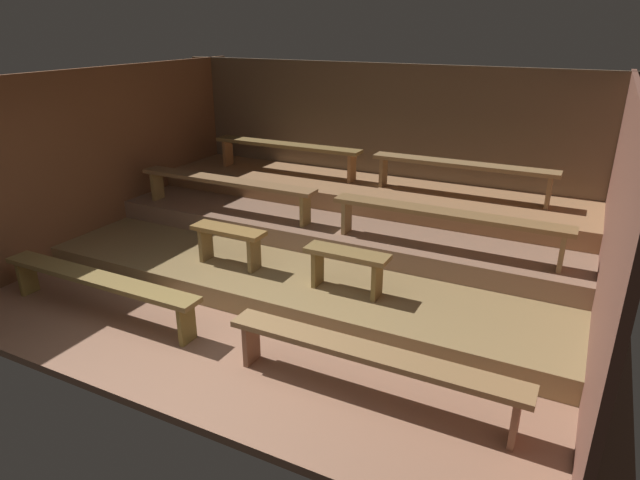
# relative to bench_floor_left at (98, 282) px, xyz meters

# --- Properties ---
(ground) EXTENTS (7.12, 5.62, 0.08)m
(ground) POSITION_rel_bench_floor_left_xyz_m (1.55, 1.86, -0.44)
(ground) COLOR #956951
(wall_back) EXTENTS (7.12, 0.06, 2.41)m
(wall_back) POSITION_rel_bench_floor_left_xyz_m (1.55, 4.30, 0.81)
(wall_back) COLOR brown
(wall_back) RESTS_ON ground
(wall_left) EXTENTS (0.06, 5.62, 2.41)m
(wall_left) POSITION_rel_bench_floor_left_xyz_m (-1.64, 1.86, 0.81)
(wall_left) COLOR brown
(wall_left) RESTS_ON ground
(wall_right) EXTENTS (0.06, 5.62, 2.41)m
(wall_right) POSITION_rel_bench_floor_left_xyz_m (4.74, 1.86, 0.81)
(wall_right) COLOR brown
(wall_right) RESTS_ON ground
(platform_lower) EXTENTS (6.32, 3.61, 0.25)m
(platform_lower) POSITION_rel_bench_floor_left_xyz_m (1.55, 2.47, -0.27)
(platform_lower) COLOR olive
(platform_lower) RESTS_ON ground
(platform_middle) EXTENTS (6.32, 2.29, 0.25)m
(platform_middle) POSITION_rel_bench_floor_left_xyz_m (1.55, 3.13, -0.02)
(platform_middle) COLOR #8B6953
(platform_middle) RESTS_ON platform_lower
(platform_upper) EXTENTS (6.32, 1.32, 0.25)m
(platform_upper) POSITION_rel_bench_floor_left_xyz_m (1.55, 3.61, 0.23)
(platform_upper) COLOR #9A6F49
(platform_upper) RESTS_ON platform_middle
(bench_floor_left) EXTENTS (2.59, 0.27, 0.47)m
(bench_floor_left) POSITION_rel_bench_floor_left_xyz_m (0.00, 0.00, 0.00)
(bench_floor_left) COLOR olive
(bench_floor_left) RESTS_ON ground
(bench_floor_right) EXTENTS (2.59, 0.27, 0.47)m
(bench_floor_right) POSITION_rel_bench_floor_left_xyz_m (3.11, 0.00, 0.00)
(bench_floor_right) COLOR olive
(bench_floor_right) RESTS_ON ground
(bench_lower_left) EXTENTS (0.92, 0.27, 0.47)m
(bench_lower_left) POSITION_rel_bench_floor_left_xyz_m (0.79, 1.28, 0.20)
(bench_lower_left) COLOR olive
(bench_lower_left) RESTS_ON platform_lower
(bench_lower_right) EXTENTS (0.92, 0.27, 0.47)m
(bench_lower_right) POSITION_rel_bench_floor_left_xyz_m (2.32, 1.28, 0.20)
(bench_lower_right) COLOR olive
(bench_lower_right) RESTS_ON platform_lower
(bench_middle_left) EXTENTS (2.73, 0.27, 0.47)m
(bench_middle_left) POSITION_rel_bench_floor_left_xyz_m (0.01, 2.31, 0.50)
(bench_middle_left) COLOR olive
(bench_middle_left) RESTS_ON platform_middle
(bench_middle_right) EXTENTS (2.73, 0.27, 0.47)m
(bench_middle_right) POSITION_rel_bench_floor_left_xyz_m (3.09, 2.31, 0.50)
(bench_middle_right) COLOR olive
(bench_middle_right) RESTS_ON platform_middle
(bench_upper_left) EXTENTS (2.48, 0.27, 0.47)m
(bench_upper_left) POSITION_rel_bench_floor_left_xyz_m (0.19, 3.68, 0.75)
(bench_upper_left) COLOR olive
(bench_upper_left) RESTS_ON platform_upper
(bench_upper_right) EXTENTS (2.48, 0.27, 0.47)m
(bench_upper_right) POSITION_rel_bench_floor_left_xyz_m (2.92, 3.68, 0.75)
(bench_upper_right) COLOR olive
(bench_upper_right) RESTS_ON platform_upper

